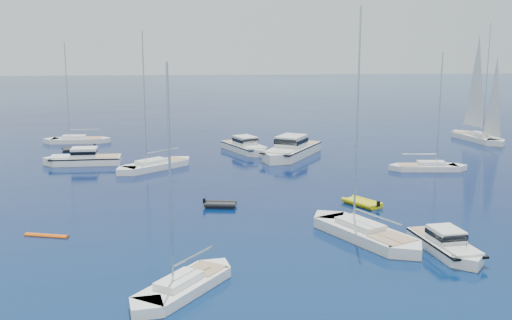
{
  "coord_description": "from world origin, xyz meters",
  "views": [
    {
      "loc": [
        -4.1,
        -34.98,
        14.5
      ],
      "look_at": [
        0.38,
        25.88,
        2.2
      ],
      "focal_mm": 43.42,
      "sensor_mm": 36.0,
      "label": 1
    }
  ],
  "objects": [
    {
      "name": "sailboat_mid_r",
      "position": [
        6.93,
        7.4,
        0.0
      ],
      "size": [
        8.11,
        11.74,
        17.15
      ],
      "primitive_type": null,
      "rotation": [
        0.0,
        0.0,
        0.48
      ],
      "color": "silver",
      "rests_on": "ground"
    },
    {
      "name": "motor_cruiser_centre",
      "position": [
        -18.81,
        35.8,
        0.0
      ],
      "size": [
        9.51,
        3.34,
        2.46
      ],
      "primitive_type": null,
      "rotation": [
        0.0,
        0.0,
        1.62
      ],
      "color": "white",
      "rests_on": "ground"
    },
    {
      "name": "sailboat_centre",
      "position": [
        19.59,
        29.78,
        0.0
      ],
      "size": [
        9.17,
        3.01,
        13.26
      ],
      "primitive_type": null,
      "rotation": [
        0.0,
        0.0,
        4.64
      ],
      "color": "silver",
      "rests_on": "ground"
    },
    {
      "name": "motor_cruiser_near",
      "position": [
        11.78,
        4.03,
        0.0
      ],
      "size": [
        3.55,
        8.3,
        2.11
      ],
      "primitive_type": null,
      "rotation": [
        0.0,
        0.0,
        3.28
      ],
      "color": "silver",
      "rests_on": "ground"
    },
    {
      "name": "sailboat_mid_l",
      "position": [
        -10.4,
        32.7,
        0.0
      ],
      "size": [
        9.66,
        9.22,
        15.58
      ],
      "primitive_type": null,
      "rotation": [
        0.0,
        0.0,
        2.32
      ],
      "color": "white",
      "rests_on": "ground"
    },
    {
      "name": "tender_grey_near",
      "position": [
        -3.37,
        16.55,
        0.0
      ],
      "size": [
        3.03,
        2.01,
        0.95
      ],
      "primitive_type": null,
      "rotation": [
        0.0,
        0.0,
        4.57
      ],
      "color": "black",
      "rests_on": "ground"
    },
    {
      "name": "tender_grey_far",
      "position": [
        -21.16,
        44.61,
        0.0
      ],
      "size": [
        4.62,
        3.39,
        0.95
      ],
      "primitive_type": null,
      "rotation": [
        0.0,
        0.0,
        1.89
      ],
      "color": "black",
      "rests_on": "ground"
    },
    {
      "name": "sailboat_fore",
      "position": [
        -5.84,
        -1.27,
        0.0
      ],
      "size": [
        7.22,
        9.05,
        13.67
      ],
      "primitive_type": null,
      "rotation": [
        0.0,
        0.0,
        2.54
      ],
      "color": "white",
      "rests_on": "ground"
    },
    {
      "name": "sailboat_far_l",
      "position": [
        -22.54,
        50.65,
        0.0
      ],
      "size": [
        9.6,
        2.5,
        14.11
      ],
      "primitive_type": null,
      "rotation": [
        0.0,
        0.0,
        1.57
      ],
      "color": "white",
      "rests_on": "ground"
    },
    {
      "name": "motor_cruiser_horizon",
      "position": [
        0.28,
        42.24,
        0.0
      ],
      "size": [
        6.69,
        9.94,
        2.52
      ],
      "primitive_type": null,
      "rotation": [
        0.0,
        0.0,
        3.57
      ],
      "color": "silver",
      "rests_on": "ground"
    },
    {
      "name": "motor_cruiser_distant",
      "position": [
        5.52,
        38.52,
        0.0
      ],
      "size": [
        9.58,
        12.78,
        3.29
      ],
      "primitive_type": null,
      "rotation": [
        0.0,
        0.0,
        2.62
      ],
      "color": "silver",
      "rests_on": "ground"
    },
    {
      "name": "tender_yellow",
      "position": [
        8.95,
        16.22,
        0.0
      ],
      "size": [
        3.67,
        4.15,
        0.95
      ],
      "primitive_type": null,
      "rotation": [
        0.0,
        0.0,
        0.58
      ],
      "color": "#D5CD0C",
      "rests_on": "ground"
    },
    {
      "name": "kayak_orange",
      "position": [
        -16.29,
        9.53,
        0.0
      ],
      "size": [
        3.37,
        1.43,
        0.3
      ],
      "primitive_type": null,
      "rotation": [
        0.0,
        0.0,
        1.3
      ],
      "color": "#D6500A",
      "rests_on": "ground"
    },
    {
      "name": "sailboat_sails_r",
      "position": [
        33.24,
        48.31,
        0.0
      ],
      "size": [
        5.39,
        11.83,
        16.84
      ],
      "primitive_type": null,
      "rotation": [
        0.0,
        0.0,
        3.36
      ],
      "color": "silver",
      "rests_on": "ground"
    },
    {
      "name": "ground",
      "position": [
        0.0,
        0.0,
        0.0
      ],
      "size": [
        400.0,
        400.0,
        0.0
      ],
      "primitive_type": "plane",
      "color": "navy",
      "rests_on": "ground"
    }
  ]
}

